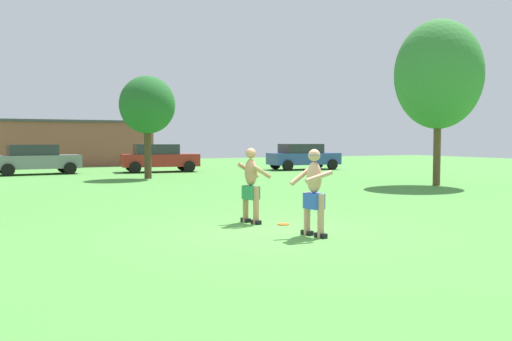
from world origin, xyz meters
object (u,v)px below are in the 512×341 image
tree_right_field (438,75)px  tree_behind_players (147,106)px  car_blue_mid_lot (303,156)px  car_red_near_post (159,157)px  frisbee (283,224)px  player_with_cap (314,189)px  car_gray_far_end (36,159)px  player_in_green (251,184)px

tree_right_field → tree_behind_players: tree_right_field is taller
car_blue_mid_lot → car_red_near_post: bearing=170.4°
car_red_near_post → frisbee: bearing=-97.7°
player_with_cap → car_gray_far_end: player_with_cap is taller
player_with_cap → car_gray_far_end: (-3.65, 21.96, -0.09)m
player_in_green → car_blue_mid_lot: (11.84, 17.79, -0.05)m
frisbee → car_blue_mid_lot: (11.31, 18.31, 0.81)m
player_with_cap → car_blue_mid_lot: size_ratio=0.38×
player_in_green → car_gray_far_end: bearing=99.3°
car_blue_mid_lot → tree_right_field: 12.75m
player_in_green → car_gray_far_end: 20.22m
car_gray_far_end → tree_behind_players: size_ratio=0.92×
tree_right_field → tree_behind_players: 12.99m
car_red_near_post → car_blue_mid_lot: (8.64, -1.47, 0.00)m
frisbee → car_gray_far_end: car_gray_far_end is taller
player_with_cap → tree_right_field: size_ratio=0.25×
player_in_green → car_red_near_post: size_ratio=0.37×
car_gray_far_end → player_in_green: bearing=-80.7°
player_in_green → car_gray_far_end: (-3.26, 19.96, -0.05)m
car_red_near_post → tree_right_field: tree_right_field is taller
player_with_cap → car_red_near_post: 21.44m
car_red_near_post → car_blue_mid_lot: size_ratio=1.01×
car_gray_far_end → tree_right_field: 20.46m
car_blue_mid_lot → tree_right_field: tree_right_field is taller
frisbee → car_blue_mid_lot: bearing=58.3°
car_gray_far_end → frisbee: bearing=-79.5°
car_gray_far_end → car_red_near_post: bearing=-6.2°
player_in_green → car_gray_far_end: player_in_green is taller
frisbee → car_gray_far_end: bearing=100.5°
car_gray_far_end → tree_behind_players: tree_behind_players is taller
player_in_green → car_gray_far_end: size_ratio=0.37×
player_with_cap → tree_behind_players: tree_behind_players is taller
car_red_near_post → tree_right_field: (7.66, -13.66, 3.60)m
car_blue_mid_lot → tree_behind_players: tree_behind_players is taller
player_with_cap → player_in_green: (-0.38, 2.00, -0.04)m
frisbee → car_red_near_post: 19.98m
frisbee → player_in_green: bearing=135.0°
tree_right_field → player_with_cap: bearing=-144.1°
frisbee → car_blue_mid_lot: 21.54m
player_in_green → car_blue_mid_lot: bearing=56.4°
frisbee → car_gray_far_end: size_ratio=0.06×
player_in_green → tree_right_field: 12.73m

